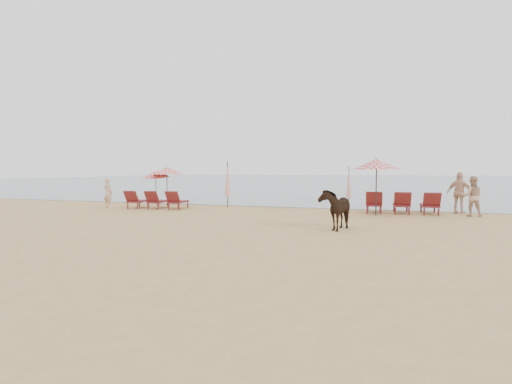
{
  "coord_description": "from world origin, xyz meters",
  "views": [
    {
      "loc": [
        6.16,
        -12.52,
        2.07
      ],
      "look_at": [
        0.0,
        5.0,
        1.1
      ],
      "focal_mm": 30.0,
      "sensor_mm": 36.0,
      "label": 1
    }
  ],
  "objects_px": {
    "beachgoer_right_b": "(460,193)",
    "lounger_cluster_right": "(402,203)",
    "beachgoer_left": "(108,193)",
    "beachgoer_right_a": "(472,196)",
    "umbrella_open_left_b": "(156,174)",
    "umbrella_closed_left": "(228,179)",
    "cow": "(336,209)",
    "lounger_cluster_left": "(156,200)",
    "umbrella_closed_right": "(349,182)",
    "umbrella_open_left_a": "(167,171)",
    "umbrella_open_right": "(377,164)"
  },
  "relations": [
    {
      "from": "lounger_cluster_left",
      "to": "cow",
      "type": "bearing_deg",
      "value": -32.6
    },
    {
      "from": "lounger_cluster_left",
      "to": "umbrella_open_left_b",
      "type": "relative_size",
      "value": 1.52
    },
    {
      "from": "umbrella_open_left_a",
      "to": "umbrella_closed_left",
      "type": "height_order",
      "value": "umbrella_closed_left"
    },
    {
      "from": "lounger_cluster_left",
      "to": "beachgoer_right_b",
      "type": "distance_m",
      "value": 15.09
    },
    {
      "from": "umbrella_closed_right",
      "to": "beachgoer_left",
      "type": "xyz_separation_m",
      "value": [
        -12.37,
        -4.51,
        -0.57
      ]
    },
    {
      "from": "lounger_cluster_right",
      "to": "beachgoer_right_b",
      "type": "height_order",
      "value": "beachgoer_right_b"
    },
    {
      "from": "umbrella_closed_right",
      "to": "lounger_cluster_left",
      "type": "bearing_deg",
      "value": -156.25
    },
    {
      "from": "lounger_cluster_right",
      "to": "cow",
      "type": "bearing_deg",
      "value": -112.47
    },
    {
      "from": "lounger_cluster_right",
      "to": "beachgoer_left",
      "type": "height_order",
      "value": "beachgoer_left"
    },
    {
      "from": "umbrella_closed_right",
      "to": "cow",
      "type": "relative_size",
      "value": 1.33
    },
    {
      "from": "lounger_cluster_left",
      "to": "cow",
      "type": "height_order",
      "value": "cow"
    },
    {
      "from": "umbrella_open_left_a",
      "to": "umbrella_open_right",
      "type": "relative_size",
      "value": 0.87
    },
    {
      "from": "umbrella_open_left_a",
      "to": "cow",
      "type": "height_order",
      "value": "umbrella_open_left_a"
    },
    {
      "from": "lounger_cluster_right",
      "to": "beachgoer_right_a",
      "type": "bearing_deg",
      "value": -5.72
    },
    {
      "from": "lounger_cluster_left",
      "to": "beachgoer_right_a",
      "type": "distance_m",
      "value": 15.35
    },
    {
      "from": "umbrella_open_right",
      "to": "umbrella_open_left_b",
      "type": "bearing_deg",
      "value": -169.17
    },
    {
      "from": "umbrella_open_left_b",
      "to": "umbrella_closed_left",
      "type": "height_order",
      "value": "umbrella_closed_left"
    },
    {
      "from": "beachgoer_left",
      "to": "beachgoer_right_a",
      "type": "bearing_deg",
      "value": -156.97
    },
    {
      "from": "lounger_cluster_right",
      "to": "umbrella_open_left_b",
      "type": "height_order",
      "value": "umbrella_open_left_b"
    },
    {
      "from": "lounger_cluster_left",
      "to": "beachgoer_right_a",
      "type": "relative_size",
      "value": 1.8
    },
    {
      "from": "cow",
      "to": "lounger_cluster_right",
      "type": "bearing_deg",
      "value": 80.09
    },
    {
      "from": "beachgoer_left",
      "to": "beachgoer_right_a",
      "type": "xyz_separation_m",
      "value": [
        18.11,
        1.74,
        0.08
      ]
    },
    {
      "from": "umbrella_open_right",
      "to": "beachgoer_right_a",
      "type": "bearing_deg",
      "value": 35.33
    },
    {
      "from": "umbrella_closed_left",
      "to": "cow",
      "type": "height_order",
      "value": "umbrella_closed_left"
    },
    {
      "from": "umbrella_closed_right",
      "to": "beachgoer_right_a",
      "type": "distance_m",
      "value": 6.39
    },
    {
      "from": "beachgoer_right_a",
      "to": "lounger_cluster_left",
      "type": "bearing_deg",
      "value": 6.26
    },
    {
      "from": "umbrella_open_left_a",
      "to": "lounger_cluster_right",
      "type": "bearing_deg",
      "value": 22.1
    },
    {
      "from": "lounger_cluster_right",
      "to": "beachgoer_left",
      "type": "bearing_deg",
      "value": -176.85
    },
    {
      "from": "lounger_cluster_left",
      "to": "umbrella_closed_left",
      "type": "height_order",
      "value": "umbrella_closed_left"
    },
    {
      "from": "beachgoer_left",
      "to": "umbrella_open_right",
      "type": "bearing_deg",
      "value": -159.66
    },
    {
      "from": "umbrella_open_right",
      "to": "umbrella_closed_right",
      "type": "distance_m",
      "value": 4.28
    },
    {
      "from": "beachgoer_right_b",
      "to": "lounger_cluster_right",
      "type": "bearing_deg",
      "value": 44.34
    },
    {
      "from": "lounger_cluster_right",
      "to": "umbrella_closed_right",
      "type": "distance_m",
      "value": 3.96
    },
    {
      "from": "umbrella_open_left_a",
      "to": "umbrella_open_right",
      "type": "xyz_separation_m",
      "value": [
        11.85,
        -1.74,
        0.31
      ]
    },
    {
      "from": "lounger_cluster_left",
      "to": "beachgoer_right_b",
      "type": "height_order",
      "value": "beachgoer_right_b"
    },
    {
      "from": "umbrella_closed_right",
      "to": "beachgoer_right_a",
      "type": "xyz_separation_m",
      "value": [
        5.74,
        -2.77,
        -0.49
      ]
    },
    {
      "from": "umbrella_open_left_a",
      "to": "lounger_cluster_left",
      "type": "bearing_deg",
      "value": -49.05
    },
    {
      "from": "umbrella_open_right",
      "to": "umbrella_closed_left",
      "type": "relative_size",
      "value": 1.02
    },
    {
      "from": "beachgoer_right_b",
      "to": "lounger_cluster_left",
      "type": "bearing_deg",
      "value": 33.7
    },
    {
      "from": "umbrella_closed_right",
      "to": "beachgoer_left",
      "type": "bearing_deg",
      "value": -159.95
    },
    {
      "from": "lounger_cluster_left",
      "to": "cow",
      "type": "relative_size",
      "value": 1.9
    },
    {
      "from": "umbrella_open_left_b",
      "to": "cow",
      "type": "distance_m",
      "value": 14.03
    },
    {
      "from": "cow",
      "to": "umbrella_open_left_b",
      "type": "bearing_deg",
      "value": 157.13
    },
    {
      "from": "beachgoer_right_a",
      "to": "beachgoer_right_b",
      "type": "height_order",
      "value": "beachgoer_right_b"
    },
    {
      "from": "umbrella_closed_right",
      "to": "beachgoer_left",
      "type": "height_order",
      "value": "umbrella_closed_right"
    },
    {
      "from": "umbrella_closed_right",
      "to": "beachgoer_left",
      "type": "relative_size",
      "value": 1.38
    },
    {
      "from": "lounger_cluster_left",
      "to": "umbrella_closed_left",
      "type": "distance_m",
      "value": 3.97
    },
    {
      "from": "umbrella_open_right",
      "to": "cow",
      "type": "xyz_separation_m",
      "value": [
        -1.02,
        -5.08,
        -1.61
      ]
    },
    {
      "from": "umbrella_open_left_a",
      "to": "cow",
      "type": "relative_size",
      "value": 1.33
    },
    {
      "from": "beachgoer_left",
      "to": "lounger_cluster_left",
      "type": "bearing_deg",
      "value": -156.09
    }
  ]
}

